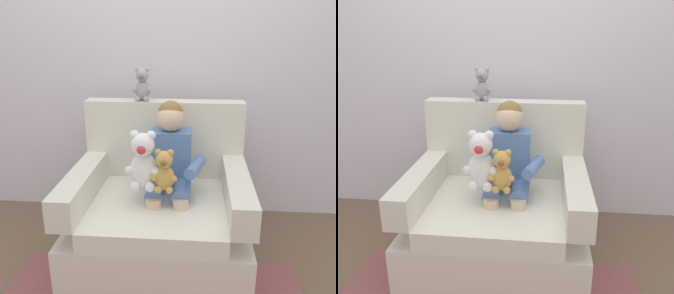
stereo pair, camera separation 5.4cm
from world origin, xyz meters
The scene contains 7 objects.
ground_plane centered at (0.00, 0.00, 0.00)m, with size 8.00×8.00×0.00m, color brown.
back_wall centered at (0.00, 0.74, 1.30)m, with size 6.00×0.10×2.60m, color silver.
armchair centered at (0.00, 0.05, 0.30)m, with size 1.08×0.91×0.97m.
seated_child centered at (0.06, 0.07, 0.64)m, with size 0.45×0.39×0.82m.
plush_white centered at (-0.08, -0.09, 0.70)m, with size 0.21×0.17×0.35m.
plush_honey centered at (0.04, -0.12, 0.66)m, with size 0.15×0.12×0.25m.
plush_grey_on_backrest centered at (-0.15, 0.38, 1.07)m, with size 0.13×0.11×0.22m.
Camera 1 is at (0.22, -1.99, 1.43)m, focal length 38.21 mm.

